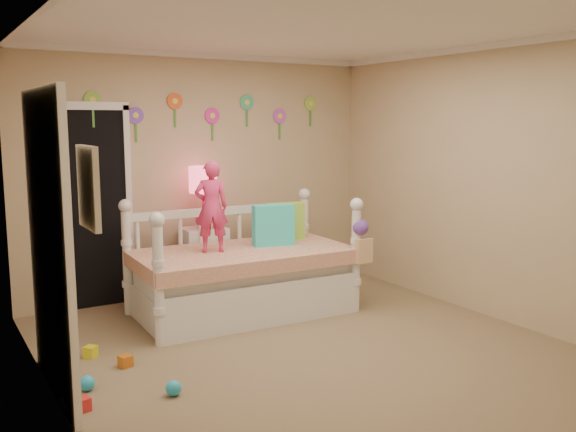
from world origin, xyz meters
TOP-DOWN VIEW (x-y plane):
  - floor at (0.00, 0.00)m, footprint 4.00×4.50m
  - ceiling at (0.00, 0.00)m, footprint 4.00×4.50m
  - back_wall at (0.00, 2.25)m, footprint 4.00×0.01m
  - left_wall at (-2.00, 0.00)m, footprint 0.01×4.50m
  - right_wall at (2.00, 0.00)m, footprint 0.01×4.50m
  - crown_molding at (0.00, 0.00)m, footprint 4.00×4.50m
  - daybed at (-0.01, 1.29)m, footprint 2.16×1.21m
  - pillow_turquoise at (0.35, 1.31)m, footprint 0.43×0.23m
  - pillow_lime at (0.61, 1.52)m, footprint 0.42×0.19m
  - child at (-0.31, 1.32)m, footprint 0.36×0.29m
  - nightstand at (-0.10, 2.01)m, footprint 0.47×0.37m
  - table_lamp at (-0.10, 2.01)m, footprint 0.30×0.30m
  - closet_doorway at (-1.25, 2.23)m, footprint 0.90×0.04m
  - flower_decals at (-0.09, 2.24)m, footprint 3.40×0.02m
  - mirror_closet at (-1.96, 0.30)m, footprint 0.07×1.30m
  - wall_picture at (-1.97, -0.90)m, footprint 0.05×0.34m
  - hanging_bag at (1.00, 0.70)m, footprint 0.20×0.16m
  - toy_scatter at (-1.61, 0.28)m, footprint 0.96×1.39m

SIDE VIEW (x-z plane):
  - floor at x=0.00m, z-range -0.01..0.01m
  - toy_scatter at x=-1.61m, z-range 0.00..0.11m
  - nightstand at x=-0.10m, z-range 0.00..0.76m
  - daybed at x=-0.01m, z-range 0.00..1.15m
  - hanging_bag at x=1.00m, z-range 0.52..0.88m
  - pillow_lime at x=0.61m, z-range 0.64..1.03m
  - pillow_turquoise at x=0.35m, z-range 0.64..1.05m
  - closet_doorway at x=-1.25m, z-range 0.00..2.07m
  - mirror_closet at x=-1.96m, z-range 0.00..2.10m
  - child at x=-0.31m, z-range 0.64..1.51m
  - table_lamp at x=-0.10m, z-range 0.86..1.52m
  - back_wall at x=0.00m, z-range 0.00..2.60m
  - left_wall at x=-2.00m, z-range 0.00..2.60m
  - right_wall at x=2.00m, z-range 0.00..2.60m
  - wall_picture at x=-1.97m, z-range 1.34..1.76m
  - flower_decals at x=-0.09m, z-range 1.69..2.19m
  - crown_molding at x=0.00m, z-range 2.54..2.60m
  - ceiling at x=0.00m, z-range 2.60..2.60m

